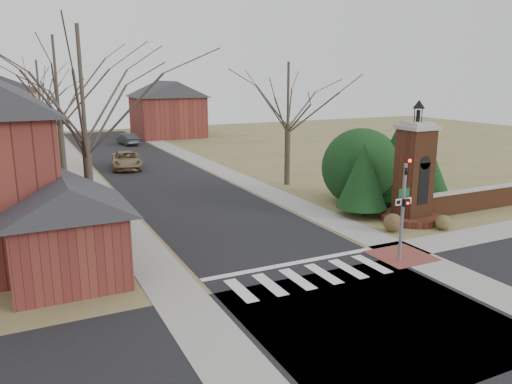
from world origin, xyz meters
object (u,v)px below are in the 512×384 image
traffic_signal_pole (404,202)px  sign_post (403,206)px  pickup_truck (126,160)px  distant_car (128,139)px  brick_gate_monument (413,182)px

traffic_signal_pole → sign_post: (1.29, 1.41, -0.64)m
sign_post → traffic_signal_pole: bearing=-132.4°
sign_post → pickup_truck: sign_post is taller
traffic_signal_pole → pickup_truck: (-5.90, 26.82, -1.88)m
pickup_truck → distant_car: (3.20, 14.79, -0.05)m
brick_gate_monument → distant_car: size_ratio=1.63×
pickup_truck → distant_car: 15.13m
pickup_truck → traffic_signal_pole: bearing=-68.3°
pickup_truck → distant_car: bearing=87.0°
brick_gate_monument → distant_car: (-7.40, 37.19, -1.51)m
traffic_signal_pole → pickup_truck: traffic_signal_pole is taller
traffic_signal_pole → distant_car: bearing=93.7°
sign_post → pickup_truck: 26.43m
sign_post → distant_car: (-3.99, 40.19, -1.30)m
traffic_signal_pole → brick_gate_monument: brick_gate_monument is taller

